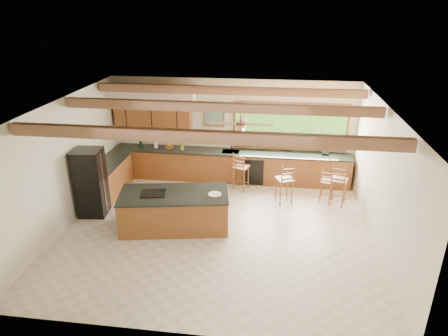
# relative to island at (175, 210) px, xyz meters

# --- Properties ---
(ground) EXTENTS (7.20, 7.20, 0.00)m
(ground) POSITION_rel_island_xyz_m (1.01, -0.04, -0.44)
(ground) COLOR beige
(ground) RESTS_ON ground
(room_shell) EXTENTS (7.27, 6.54, 3.02)m
(room_shell) POSITION_rel_island_xyz_m (0.84, 0.61, 1.77)
(room_shell) COLOR beige
(room_shell) RESTS_ON ground
(counter_run) EXTENTS (7.12, 3.10, 1.24)m
(counter_run) POSITION_rel_island_xyz_m (0.20, 2.48, 0.02)
(counter_run) COLOR brown
(counter_run) RESTS_ON ground
(island) EXTENTS (2.70, 1.61, 0.90)m
(island) POSITION_rel_island_xyz_m (0.00, 0.00, 0.00)
(island) COLOR brown
(island) RESTS_ON ground
(refrigerator) EXTENTS (0.74, 0.72, 1.73)m
(refrigerator) POSITION_rel_island_xyz_m (-2.21, 0.36, 0.42)
(refrigerator) COLOR black
(refrigerator) RESTS_ON ground
(bar_stool_a) EXTENTS (0.54, 0.54, 1.16)m
(bar_stool_a) POSITION_rel_island_xyz_m (2.60, 1.50, 0.24)
(bar_stool_a) COLOR brown
(bar_stool_a) RESTS_ON ground
(bar_stool_b) EXTENTS (0.52, 0.52, 1.15)m
(bar_stool_b) POSITION_rel_island_xyz_m (1.38, 2.22, 0.24)
(bar_stool_b) COLOR brown
(bar_stool_b) RESTS_ON ground
(bar_stool_c) EXTENTS (0.53, 0.53, 1.17)m
(bar_stool_c) POSITION_rel_island_xyz_m (4.02, 1.63, 0.25)
(bar_stool_c) COLOR brown
(bar_stool_c) RESTS_ON ground
(bar_stool_d) EXTENTS (0.41, 0.41, 0.94)m
(bar_stool_d) POSITION_rel_island_xyz_m (3.74, 1.81, 0.11)
(bar_stool_d) COLOR brown
(bar_stool_d) RESTS_ON ground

